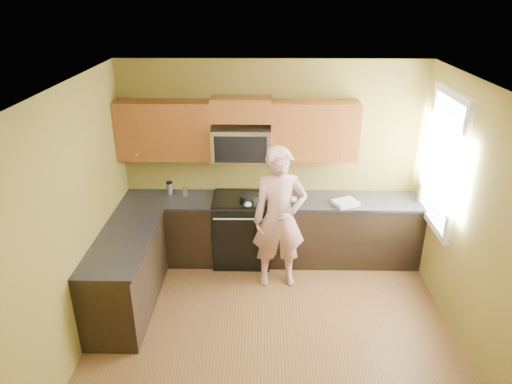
{
  "coord_description": "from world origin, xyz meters",
  "views": [
    {
      "loc": [
        -0.11,
        -3.91,
        3.53
      ],
      "look_at": [
        -0.2,
        1.3,
        1.2
      ],
      "focal_mm": 32.53,
      "sensor_mm": 36.0,
      "label": 1
    }
  ],
  "objects_px": {
    "stove": "(242,229)",
    "frying_pan": "(249,199)",
    "microwave": "(241,159)",
    "woman": "(279,219)",
    "butter_tub": "(260,200)",
    "travel_mug": "(170,194)"
  },
  "relations": [
    {
      "from": "woman",
      "to": "frying_pan",
      "type": "bearing_deg",
      "value": 123.05
    },
    {
      "from": "stove",
      "to": "woman",
      "type": "relative_size",
      "value": 0.52
    },
    {
      "from": "travel_mug",
      "to": "stove",
      "type": "bearing_deg",
      "value": -8.66
    },
    {
      "from": "microwave",
      "to": "frying_pan",
      "type": "relative_size",
      "value": 1.66
    },
    {
      "from": "woman",
      "to": "stove",
      "type": "bearing_deg",
      "value": 127.55
    },
    {
      "from": "frying_pan",
      "to": "travel_mug",
      "type": "xyz_separation_m",
      "value": [
        -1.09,
        0.19,
        -0.03
      ]
    },
    {
      "from": "microwave",
      "to": "woman",
      "type": "relative_size",
      "value": 0.42
    },
    {
      "from": "woman",
      "to": "microwave",
      "type": "bearing_deg",
      "value": 121.54
    },
    {
      "from": "woman",
      "to": "frying_pan",
      "type": "relative_size",
      "value": 3.99
    },
    {
      "from": "stove",
      "to": "butter_tub",
      "type": "height_order",
      "value": "butter_tub"
    },
    {
      "from": "microwave",
      "to": "woman",
      "type": "bearing_deg",
      "value": -52.98
    },
    {
      "from": "microwave",
      "to": "woman",
      "type": "distance_m",
      "value": 0.98
    },
    {
      "from": "butter_tub",
      "to": "travel_mug",
      "type": "distance_m",
      "value": 1.24
    },
    {
      "from": "frying_pan",
      "to": "woman",
      "type": "bearing_deg",
      "value": -35.95
    },
    {
      "from": "butter_tub",
      "to": "travel_mug",
      "type": "xyz_separation_m",
      "value": [
        -1.23,
        0.16,
        0.0
      ]
    },
    {
      "from": "microwave",
      "to": "butter_tub",
      "type": "bearing_deg",
      "value": -28.42
    },
    {
      "from": "frying_pan",
      "to": "butter_tub",
      "type": "distance_m",
      "value": 0.15
    },
    {
      "from": "woman",
      "to": "butter_tub",
      "type": "height_order",
      "value": "woman"
    },
    {
      "from": "stove",
      "to": "woman",
      "type": "bearing_deg",
      "value": -46.96
    },
    {
      "from": "microwave",
      "to": "travel_mug",
      "type": "relative_size",
      "value": 4.13
    },
    {
      "from": "stove",
      "to": "frying_pan",
      "type": "bearing_deg",
      "value": -21.5
    },
    {
      "from": "butter_tub",
      "to": "woman",
      "type": "bearing_deg",
      "value": -65.03
    }
  ]
}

